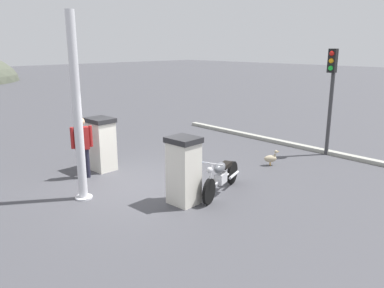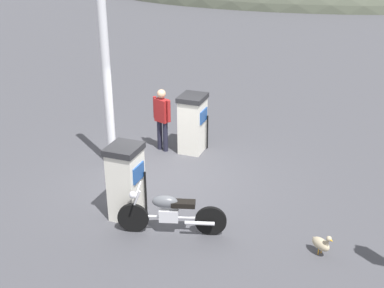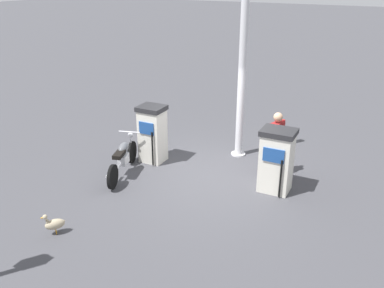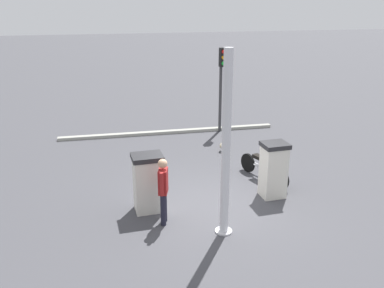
% 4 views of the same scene
% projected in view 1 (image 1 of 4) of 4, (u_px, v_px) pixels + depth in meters
% --- Properties ---
extents(ground_plane, '(120.00, 120.00, 0.00)m').
position_uv_depth(ground_plane, '(140.00, 184.00, 9.87)').
color(ground_plane, '#424247').
extents(fuel_pump_near, '(0.65, 0.69, 1.54)m').
position_uv_depth(fuel_pump_near, '(184.00, 170.00, 8.47)').
color(fuel_pump_near, silver).
rests_on(fuel_pump_near, ground).
extents(fuel_pump_far, '(0.67, 0.78, 1.51)m').
position_uv_depth(fuel_pump_far, '(101.00, 144.00, 10.80)').
color(fuel_pump_far, silver).
rests_on(fuel_pump_far, ground).
extents(motorcycle_near_pump, '(1.97, 0.82, 0.93)m').
position_uv_depth(motorcycle_near_pump, '(221.00, 176.00, 9.11)').
color(motorcycle_near_pump, black).
rests_on(motorcycle_near_pump, ground).
extents(attendant_person, '(0.57, 0.30, 1.65)m').
position_uv_depth(attendant_person, '(82.00, 144.00, 10.08)').
color(attendant_person, '#1E1E2D').
rests_on(attendant_person, ground).
extents(wandering_duck, '(0.43, 0.37, 0.47)m').
position_uv_depth(wandering_duck, '(271.00, 158.00, 11.31)').
color(wandering_duck, tan).
rests_on(wandering_duck, ground).
extents(roadside_traffic_light, '(0.38, 0.25, 3.37)m').
position_uv_depth(roadside_traffic_light, '(331.00, 83.00, 11.88)').
color(roadside_traffic_light, '#38383A').
rests_on(roadside_traffic_light, ground).
extents(canopy_support_pole, '(0.40, 0.40, 4.20)m').
position_uv_depth(canopy_support_pole, '(77.00, 113.00, 8.43)').
color(canopy_support_pole, silver).
rests_on(canopy_support_pole, ground).
extents(road_edge_kerb, '(0.48, 8.65, 0.12)m').
position_uv_depth(road_edge_kerb, '(274.00, 141.00, 14.04)').
color(road_edge_kerb, '#9E9E93').
rests_on(road_edge_kerb, ground).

